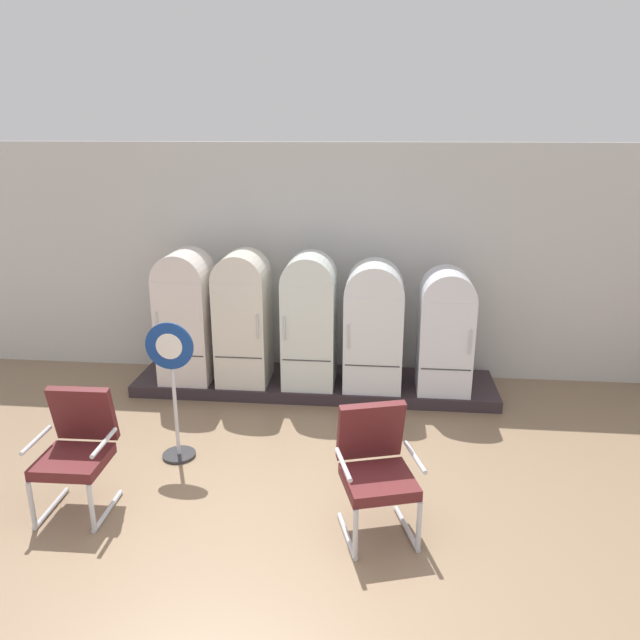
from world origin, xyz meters
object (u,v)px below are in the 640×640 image
Objects in this scene: refrigerator_4 at (445,327)px; sign_stand at (174,394)px; refrigerator_2 at (309,316)px; refrigerator_3 at (374,322)px; armchair_right at (376,464)px; refrigerator_0 at (186,312)px; refrigerator_1 at (243,314)px; armchair_left at (77,444)px.

sign_stand is (-2.66, -1.60, -0.22)m from refrigerator_4.
refrigerator_3 is at bearing 1.09° from refrigerator_2.
armchair_right is (-0.76, -2.49, -0.32)m from refrigerator_4.
refrigerator_4 is 3.12m from sign_stand.
refrigerator_3 is at bearing 41.10° from sign_stand.
refrigerator_0 is 0.69m from refrigerator_1.
sign_stand is at bearing -76.97° from refrigerator_0.
refrigerator_2 reaches higher than sign_stand.
refrigerator_2 is 1.06× the size of refrigerator_3.
refrigerator_4 is at bearing 73.14° from armchair_right.
sign_stand is (-1.84, -1.61, -0.26)m from refrigerator_3.
refrigerator_2 is 2.96m from armchair_left.
refrigerator_4 is at bearing 0.02° from refrigerator_1.
refrigerator_3 is at bearing 179.65° from refrigerator_4.
refrigerator_1 reaches higher than refrigerator_4.
refrigerator_2 is at bearing 55.85° from armchair_left.
refrigerator_1 is 1.53m from refrigerator_3.
sign_stand is at bearing 56.79° from armchair_left.
refrigerator_2 reaches higher than refrigerator_3.
armchair_right is 2.11m from sign_stand.
refrigerator_4 is 1.38× the size of armchair_right.
armchair_left and armchair_right have the same top height.
refrigerator_3 is at bearing 0.21° from refrigerator_1.
refrigerator_4 reaches higher than sign_stand.
refrigerator_4 is (1.56, 0.01, -0.08)m from refrigerator_2.
sign_stand is (-1.10, -1.59, -0.31)m from refrigerator_2.
armchair_right is at bearing -47.72° from refrigerator_0.
refrigerator_1 is at bearing 78.87° from sign_stand.
refrigerator_0 reaches higher than refrigerator_2.
refrigerator_1 is 1.11× the size of refrigerator_4.
refrigerator_2 is 1.11× the size of refrigerator_4.
armchair_right is at bearing -25.00° from sign_stand.
refrigerator_3 is at bearing -0.27° from refrigerator_0.
refrigerator_2 is 1.53× the size of armchair_right.
refrigerator_0 is 2.49m from armchair_left.
armchair_left is 1.00× the size of armchair_right.
refrigerator_4 is 4.04m from armchair_left.
refrigerator_1 is at bearing 179.39° from refrigerator_2.
sign_stand reaches higher than armchair_left.
armchair_right is (2.45, -0.05, 0.00)m from armchair_left.
refrigerator_1 is 1.06× the size of refrigerator_3.
refrigerator_3 is 1.08× the size of sign_stand.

